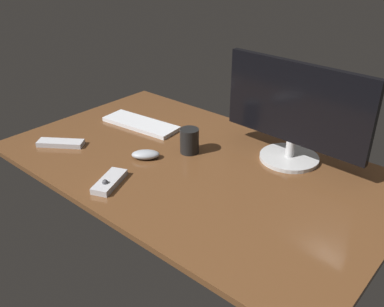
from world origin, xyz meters
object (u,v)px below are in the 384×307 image
object	(u,v)px
monitor	(295,112)
keyboard	(141,124)
media_remote	(109,182)
tv_remote	(61,143)
coffee_mug	(189,141)
computer_mouse	(146,155)

from	to	relation	value
monitor	keyboard	distance (cm)	67.53
media_remote	tv_remote	size ratio (longest dim) A/B	0.91
tv_remote	coffee_mug	world-z (taller)	coffee_mug
monitor	media_remote	size ratio (longest dim) A/B	3.40
monitor	tv_remote	size ratio (longest dim) A/B	3.09
media_remote	coffee_mug	world-z (taller)	coffee_mug
monitor	computer_mouse	distance (cm)	55.32
tv_remote	computer_mouse	bearing A→B (deg)	-11.67
tv_remote	monitor	bearing A→B (deg)	-1.89
keyboard	media_remote	size ratio (longest dim) A/B	2.13
media_remote	coffee_mug	bearing A→B (deg)	149.38
computer_mouse	media_remote	distance (cm)	20.68
monitor	tv_remote	world-z (taller)	monitor
computer_mouse	coffee_mug	world-z (taller)	coffee_mug
computer_mouse	media_remote	size ratio (longest dim) A/B	0.63
monitor	keyboard	world-z (taller)	monitor
coffee_mug	keyboard	bearing A→B (deg)	171.56
tv_remote	coffee_mug	distance (cm)	50.79
monitor	media_remote	xyz separation A→B (cm)	(-36.10, -54.16, -17.54)
keyboard	computer_mouse	world-z (taller)	computer_mouse
tv_remote	media_remote	bearing A→B (deg)	-44.35
media_remote	monitor	bearing A→B (deg)	123.51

